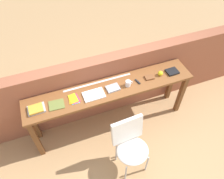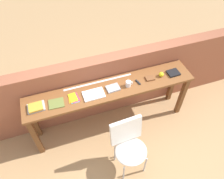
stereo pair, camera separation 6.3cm
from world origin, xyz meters
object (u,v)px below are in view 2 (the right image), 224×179
mug (128,84)px  leather_journal_brown (150,78)px  book_open_centre (94,94)px  book_repair_rightmost (173,73)px  book_stack_leftmost (36,107)px  magazine_cycling (56,103)px  chair_white_moulded (129,144)px  multitool_folded (138,82)px  pamphlet_pile_colourful (74,98)px  sports_ball_small (161,74)px

mug → leather_journal_brown: mug is taller
book_open_centre → book_repair_rightmost: bearing=0.4°
book_open_centre → book_stack_leftmost: bearing=177.9°
book_stack_leftmost → magazine_cycling: book_stack_leftmost is taller
chair_white_moulded → book_open_centre: book_open_centre is taller
book_open_centre → mug: bearing=-0.3°
book_stack_leftmost → multitool_folded: bearing=-0.1°
chair_white_moulded → multitool_folded: size_ratio=8.10×
leather_journal_brown → pamphlet_pile_colourful: bearing=-175.4°
pamphlet_pile_colourful → chair_white_moulded: bearing=-52.7°
magazine_cycling → multitool_folded: bearing=3.7°
pamphlet_pile_colourful → multitool_folded: (0.95, -0.01, 0.00)m
leather_journal_brown → sports_ball_small: (0.18, -0.00, 0.03)m
magazine_cycling → pamphlet_pile_colourful: bearing=7.4°
mug → multitool_folded: 0.16m
sports_ball_small → magazine_cycling: bearing=-179.3°
multitool_folded → book_stack_leftmost: bearing=179.9°
magazine_cycling → sports_ball_small: sports_ball_small is taller
chair_white_moulded → multitool_folded: 0.90m
mug → sports_ball_small: (0.54, 0.03, -0.01)m
sports_ball_small → mug: bearing=-177.0°
chair_white_moulded → multitool_folded: bearing=60.6°
book_open_centre → leather_journal_brown: leather_journal_brown is taller
pamphlet_pile_colourful → mug: (0.80, -0.03, 0.04)m
leather_journal_brown → sports_ball_small: sports_ball_small is taller
mug → leather_journal_brown: size_ratio=0.85×
book_repair_rightmost → pamphlet_pile_colourful: bearing=178.3°
chair_white_moulded → sports_ball_small: 1.14m
chair_white_moulded → magazine_cycling: (-0.79, 0.71, 0.36)m
multitool_folded → book_repair_rightmost: 0.58m
multitool_folded → leather_journal_brown: (0.20, 0.02, 0.00)m
chair_white_moulded → book_repair_rightmost: bearing=36.0°
magazine_cycling → mug: mug is taller
pamphlet_pile_colourful → multitool_folded: 0.95m
book_stack_leftmost → sports_ball_small: 1.84m
pamphlet_pile_colourful → sports_ball_small: (1.33, 0.00, 0.03)m
multitool_folded → sports_ball_small: (0.38, 0.01, 0.03)m
magazine_cycling → book_open_centre: bearing=2.3°
book_repair_rightmost → leather_journal_brown: bearing=176.7°
sports_ball_small → multitool_folded: bearing=-178.2°
magazine_cycling → sports_ball_small: 1.58m
multitool_folded → book_repair_rightmost: book_repair_rightmost is taller
pamphlet_pile_colourful → multitool_folded: bearing=-0.6°
leather_journal_brown → book_repair_rightmost: 0.38m
chair_white_moulded → pamphlet_pile_colourful: size_ratio=4.83×
pamphlet_pile_colourful → magazine_cycling: bearing=-175.9°
book_open_centre → book_repair_rightmost: 1.26m
magazine_cycling → chair_white_moulded: bearing=-38.3°
multitool_folded → leather_journal_brown: 0.20m
magazine_cycling → multitool_folded: multitool_folded is taller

